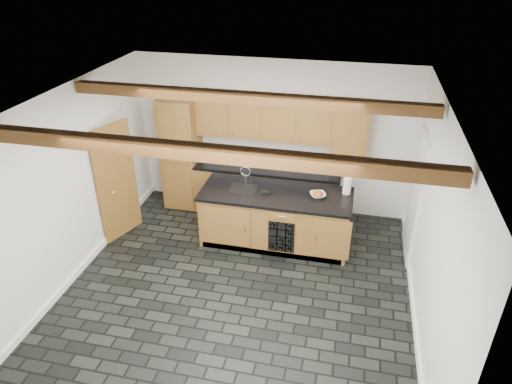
{
  "coord_description": "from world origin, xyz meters",
  "views": [
    {
      "loc": [
        1.41,
        -5.06,
        4.51
      ],
      "look_at": [
        0.08,
        0.8,
        1.19
      ],
      "focal_mm": 32.0,
      "sensor_mm": 36.0,
      "label": 1
    }
  ],
  "objects_px": {
    "island": "(276,218)",
    "kitchen_scale": "(266,193)",
    "fruit_bowl": "(318,195)",
    "paper_towel": "(347,186)"
  },
  "relations": [
    {
      "from": "kitchen_scale",
      "to": "fruit_bowl",
      "type": "bearing_deg",
      "value": 3.84
    },
    {
      "from": "kitchen_scale",
      "to": "fruit_bowl",
      "type": "height_order",
      "value": "fruit_bowl"
    },
    {
      "from": "island",
      "to": "fruit_bowl",
      "type": "distance_m",
      "value": 0.83
    },
    {
      "from": "island",
      "to": "paper_towel",
      "type": "bearing_deg",
      "value": 12.97
    },
    {
      "from": "kitchen_scale",
      "to": "paper_towel",
      "type": "xyz_separation_m",
      "value": [
        1.26,
        0.3,
        0.12
      ]
    },
    {
      "from": "kitchen_scale",
      "to": "fruit_bowl",
      "type": "relative_size",
      "value": 0.65
    },
    {
      "from": "kitchen_scale",
      "to": "paper_towel",
      "type": "relative_size",
      "value": 0.57
    },
    {
      "from": "island",
      "to": "kitchen_scale",
      "type": "relative_size",
      "value": 15.55
    },
    {
      "from": "island",
      "to": "kitchen_scale",
      "type": "bearing_deg",
      "value": -163.63
    },
    {
      "from": "island",
      "to": "kitchen_scale",
      "type": "distance_m",
      "value": 0.52
    }
  ]
}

